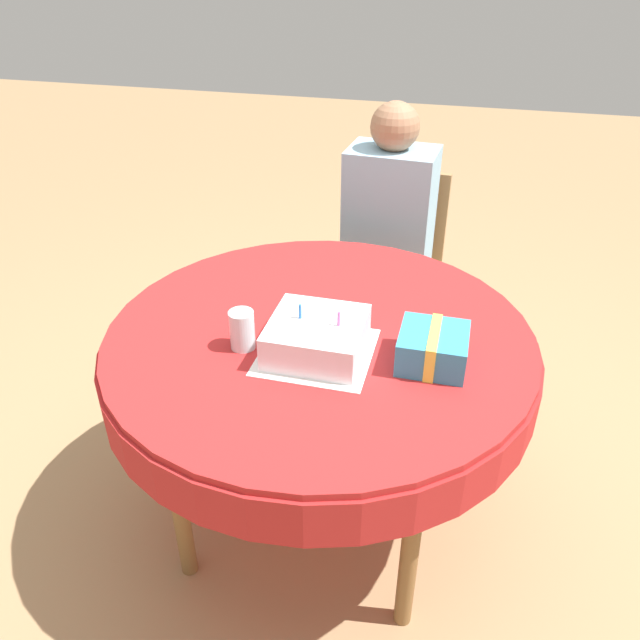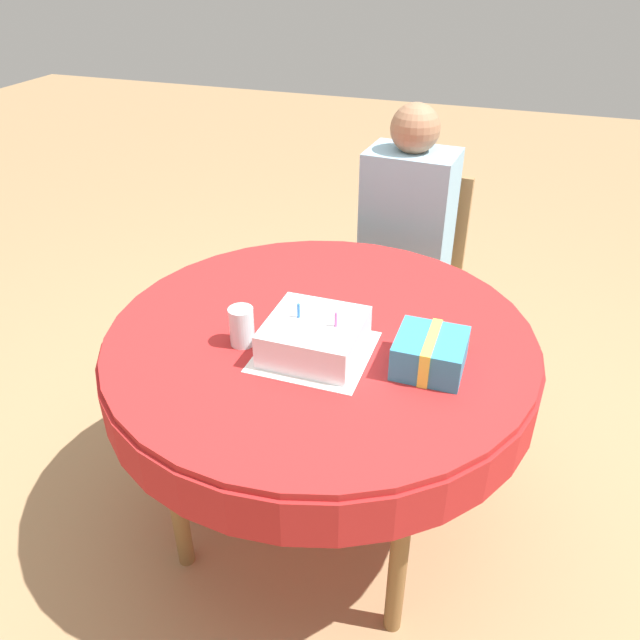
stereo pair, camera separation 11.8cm
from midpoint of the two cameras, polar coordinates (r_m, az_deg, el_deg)
ground_plane at (r=2.25m, az=1.59°, el=-16.89°), size 12.00×12.00×0.00m
dining_table at (r=1.81m, az=1.90°, el=-3.31°), size 1.23×1.23×0.73m
chair at (r=2.73m, az=9.32°, el=4.57°), size 0.49×0.49×0.85m
person at (r=2.54m, az=9.21°, el=8.33°), size 0.36×0.35×1.17m
napkin at (r=1.68m, az=1.52°, el=-2.95°), size 0.30×0.30×0.00m
birthday_cake at (r=1.65m, az=1.54°, el=-1.57°), size 0.25×0.25×0.14m
drinking_glass at (r=1.69m, az=-5.20°, el=-0.62°), size 0.07×0.07×0.11m
gift_box at (r=1.63m, az=12.08°, el=-3.02°), size 0.17×0.18×0.10m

